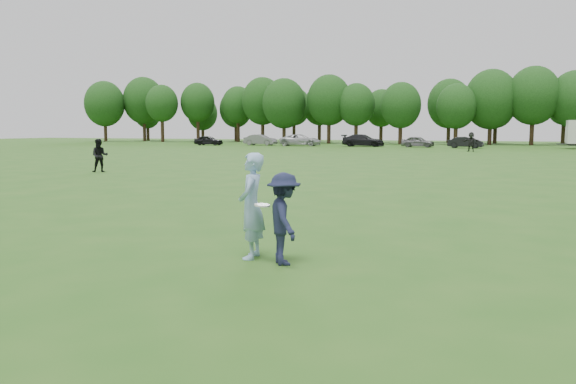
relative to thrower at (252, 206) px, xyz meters
name	(u,v)px	position (x,y,z in m)	size (l,w,h in m)	color
ground	(236,256)	(-0.34, 0.05, -0.94)	(200.00, 200.00, 0.00)	#275919
thrower	(252,206)	(0.00, 0.00, 0.00)	(0.68, 0.45, 1.87)	#94B9E5
defender	(284,219)	(0.69, -0.20, -0.16)	(1.01, 0.58, 1.56)	#1B203C
player_far_a	(100,156)	(-15.55, 15.03, -0.06)	(0.85, 0.66, 1.75)	black
player_far_d	(471,142)	(1.25, 49.80, 0.03)	(1.79, 0.57, 1.93)	black
car_a	(209,140)	(-33.22, 58.86, -0.27)	(1.57, 3.89, 1.33)	black
car_b	(260,140)	(-26.50, 61.08, -0.20)	(1.55, 4.46, 1.47)	slate
car_c	(301,140)	(-20.57, 60.71, -0.18)	(2.50, 5.43, 1.51)	#B5B6BA
car_d	(363,140)	(-12.30, 60.99, -0.17)	(2.16, 5.30, 1.54)	black
car_e	(418,142)	(-5.45, 60.73, -0.26)	(1.59, 3.96, 1.35)	slate
car_f	(466,143)	(0.17, 59.56, -0.28)	(1.38, 3.97, 1.31)	black
disc_in_play	(262,205)	(0.32, -0.28, 0.07)	(0.28, 0.28, 0.05)	white
treeline	(491,100)	(2.47, 76.94, 5.33)	(130.35, 18.39, 11.74)	#332114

